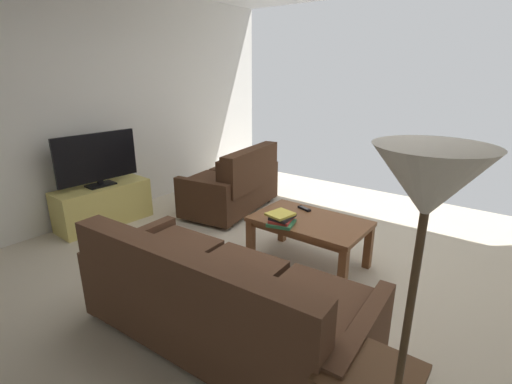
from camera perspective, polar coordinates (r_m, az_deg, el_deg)
ground_plane at (r=3.61m, az=5.29°, el=-12.10°), size 5.56×5.84×0.01m
wall_right at (r=5.16m, az=-22.02°, el=12.48°), size 0.12×5.84×2.82m
sofa_main at (r=2.60m, az=-5.92°, el=-16.19°), size 2.07×1.01×0.83m
loveseat_near at (r=4.93m, az=-3.34°, el=1.18°), size 0.98×1.47×0.88m
coffee_table at (r=3.58m, az=8.22°, el=-5.26°), size 1.07×0.66×0.47m
floor_lamp at (r=1.28m, az=24.50°, el=-3.42°), size 0.36×0.36×1.61m
tv_stand at (r=4.90m, az=-22.50°, el=-1.85°), size 0.47×1.12×0.50m
flat_tv at (r=4.74m, az=-23.32°, el=4.72°), size 0.22×0.98×0.63m
book_stack at (r=3.40m, az=3.93°, el=-4.14°), size 0.28×0.29×0.11m
tv_remote at (r=3.79m, az=7.47°, el=-2.55°), size 0.17×0.09×0.02m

